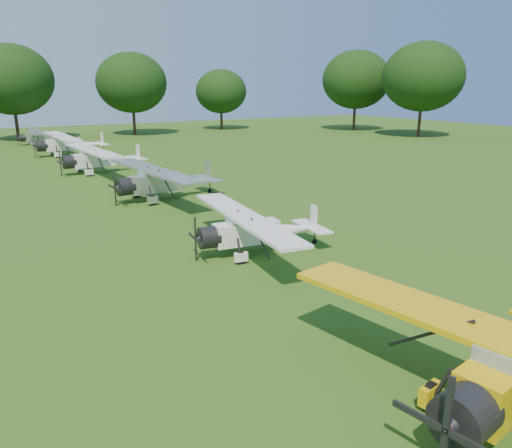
{
  "coord_description": "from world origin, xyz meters",
  "views": [
    {
      "loc": [
        -10.33,
        -20.04,
        7.48
      ],
      "look_at": [
        0.98,
        -1.51,
        1.4
      ],
      "focal_mm": 35.0,
      "sensor_mm": 36.0,
      "label": 1
    }
  ],
  "objects_px": {
    "aircraft_4": "(163,179)",
    "aircraft_6": "(68,143)",
    "aircraft_5": "(100,157)",
    "aircraft_7": "(41,136)",
    "aircraft_3": "(256,228)"
  },
  "relations": [
    {
      "from": "aircraft_5",
      "to": "aircraft_3",
      "type": "bearing_deg",
      "value": -92.21
    },
    {
      "from": "aircraft_4",
      "to": "aircraft_6",
      "type": "height_order",
      "value": "aircraft_6"
    },
    {
      "from": "aircraft_3",
      "to": "aircraft_5",
      "type": "height_order",
      "value": "aircraft_5"
    },
    {
      "from": "aircraft_3",
      "to": "aircraft_7",
      "type": "height_order",
      "value": "aircraft_3"
    },
    {
      "from": "aircraft_4",
      "to": "aircraft_6",
      "type": "distance_m",
      "value": 25.85
    },
    {
      "from": "aircraft_4",
      "to": "aircraft_5",
      "type": "distance_m",
      "value": 12.89
    },
    {
      "from": "aircraft_7",
      "to": "aircraft_4",
      "type": "bearing_deg",
      "value": -84.2
    },
    {
      "from": "aircraft_5",
      "to": "aircraft_7",
      "type": "distance_m",
      "value": 25.6
    },
    {
      "from": "aircraft_6",
      "to": "aircraft_7",
      "type": "distance_m",
      "value": 12.65
    },
    {
      "from": "aircraft_3",
      "to": "aircraft_4",
      "type": "distance_m",
      "value": 12.83
    },
    {
      "from": "aircraft_4",
      "to": "aircraft_6",
      "type": "xyz_separation_m",
      "value": [
        -0.86,
        25.84,
        0.06
      ]
    },
    {
      "from": "aircraft_5",
      "to": "aircraft_7",
      "type": "xyz_separation_m",
      "value": [
        -0.88,
        25.59,
        -0.24
      ]
    },
    {
      "from": "aircraft_4",
      "to": "aircraft_6",
      "type": "relative_size",
      "value": 0.97
    },
    {
      "from": "aircraft_3",
      "to": "aircraft_6",
      "type": "distance_m",
      "value": 38.66
    },
    {
      "from": "aircraft_3",
      "to": "aircraft_4",
      "type": "height_order",
      "value": "aircraft_4"
    }
  ]
}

